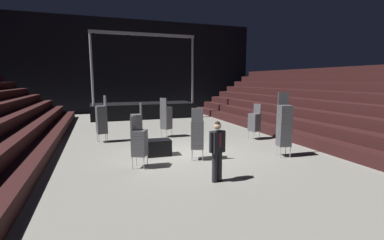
# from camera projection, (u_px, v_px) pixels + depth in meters

# --- Properties ---
(ground_plane) EXTENTS (22.00, 30.00, 0.10)m
(ground_plane) POSITION_uv_depth(u_px,v_px,m) (190.00, 155.00, 10.53)
(ground_plane) COLOR gray
(arena_end_wall) EXTENTS (22.00, 0.30, 8.00)m
(arena_end_wall) POSITION_uv_depth(u_px,v_px,m) (135.00, 67.00, 23.94)
(arena_end_wall) COLOR black
(arena_end_wall) RESTS_ON ground_plane
(bleacher_bank_right) EXTENTS (6.00, 24.00, 3.60)m
(bleacher_bank_right) POSITION_uv_depth(u_px,v_px,m) (333.00, 101.00, 13.80)
(bleacher_bank_right) COLOR black
(bleacher_bank_right) RESTS_ON ground_plane
(stage_riser) EXTENTS (7.62, 2.98, 6.09)m
(stage_riser) POSITION_uv_depth(u_px,v_px,m) (143.00, 109.00, 20.81)
(stage_riser) COLOR black
(stage_riser) RESTS_ON ground_plane
(man_with_tie) EXTENTS (0.57, 0.34, 1.72)m
(man_with_tie) POSITION_uv_depth(u_px,v_px,m) (217.00, 148.00, 7.55)
(man_with_tie) COLOR black
(man_with_tie) RESTS_ON ground_plane
(chair_stack_front_left) EXTENTS (0.61, 0.61, 1.96)m
(chair_stack_front_left) POSITION_uv_depth(u_px,v_px,m) (166.00, 117.00, 13.59)
(chair_stack_front_left) COLOR #B2B5BA
(chair_stack_front_left) RESTS_ON ground_plane
(chair_stack_front_right) EXTENTS (0.59, 0.59, 1.71)m
(chair_stack_front_right) POSITION_uv_depth(u_px,v_px,m) (139.00, 142.00, 8.78)
(chair_stack_front_right) COLOR #B2B5BA
(chair_stack_front_right) RESTS_ON ground_plane
(chair_stack_mid_left) EXTENTS (0.53, 0.53, 2.39)m
(chair_stack_mid_left) POSITION_uv_depth(u_px,v_px,m) (284.00, 125.00, 10.04)
(chair_stack_mid_left) COLOR #B2B5BA
(chair_stack_mid_left) RESTS_ON ground_plane
(chair_stack_mid_right) EXTENTS (0.58, 0.58, 1.88)m
(chair_stack_mid_right) POSITION_uv_depth(u_px,v_px,m) (197.00, 134.00, 9.67)
(chair_stack_mid_right) COLOR #B2B5BA
(chair_stack_mid_right) RESTS_ON ground_plane
(chair_stack_mid_centre) EXTENTS (0.51, 0.51, 2.14)m
(chair_stack_mid_centre) POSITION_uv_depth(u_px,v_px,m) (102.00, 119.00, 12.42)
(chair_stack_mid_centre) COLOR #B2B5BA
(chair_stack_mid_centre) RESTS_ON ground_plane
(chair_stack_rear_left) EXTENTS (0.45, 0.45, 1.88)m
(chair_stack_rear_left) POSITION_uv_depth(u_px,v_px,m) (137.00, 125.00, 11.43)
(chair_stack_rear_left) COLOR #B2B5BA
(chair_stack_rear_left) RESTS_ON ground_plane
(chair_stack_rear_right) EXTENTS (0.56, 0.56, 1.71)m
(chair_stack_rear_right) POSITION_uv_depth(u_px,v_px,m) (254.00, 122.00, 13.04)
(chair_stack_rear_right) COLOR #B2B5BA
(chair_stack_rear_right) RESTS_ON ground_plane
(equipment_road_case) EXTENTS (0.92, 0.63, 0.61)m
(equipment_road_case) POSITION_uv_depth(u_px,v_px,m) (159.00, 147.00, 10.31)
(equipment_road_case) COLOR black
(equipment_road_case) RESTS_ON ground_plane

